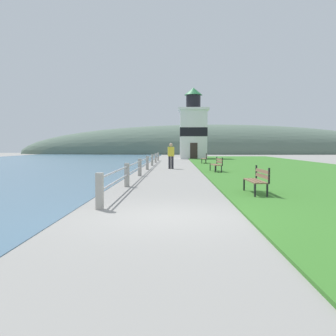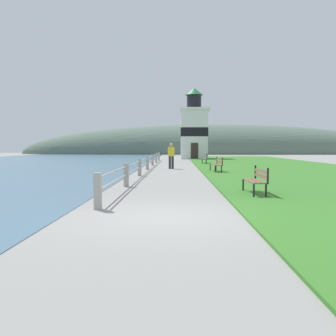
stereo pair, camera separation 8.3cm
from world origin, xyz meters
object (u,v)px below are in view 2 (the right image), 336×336
park_bench_near (257,179)px  park_bench_far (205,158)px  lighthouse (194,129)px  person_strolling (171,155)px  park_bench_midway (217,164)px

park_bench_near → park_bench_far: size_ratio=0.88×
park_bench_near → lighthouse: lighthouse is taller
lighthouse → person_strolling: (-2.55, -21.13, -2.75)m
park_bench_midway → lighthouse: lighthouse is taller
park_bench_near → person_strolling: bearing=-79.3°
park_bench_far → park_bench_near: bearing=93.6°
lighthouse → park_bench_far: bearing=-88.3°
park_bench_midway → park_bench_far: 11.01m
person_strolling → park_bench_midway: bearing=-147.6°
park_bench_far → person_strolling: 7.97m
park_bench_near → person_strolling: person_strolling is taller
park_bench_far → lighthouse: size_ratio=0.21×
park_bench_midway → lighthouse: bearing=-93.6°
park_bench_midway → lighthouse: 24.96m
lighthouse → person_strolling: bearing=-96.9°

